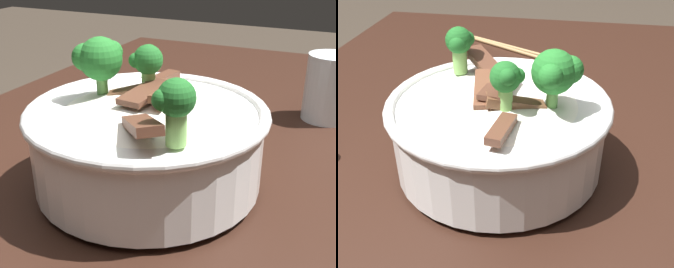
% 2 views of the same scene
% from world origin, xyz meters
% --- Properties ---
extents(dining_table, '(1.29, 0.77, 0.77)m').
position_xyz_m(dining_table, '(0.00, 0.00, 0.64)').
color(dining_table, black).
rests_on(dining_table, ground).
extents(rice_bowl, '(0.25, 0.25, 0.16)m').
position_xyz_m(rice_bowl, '(-0.03, 0.02, 0.83)').
color(rice_bowl, white).
rests_on(rice_bowl, dining_table).
extents(drinking_glass, '(0.07, 0.07, 0.10)m').
position_xyz_m(drinking_glass, '(0.25, -0.14, 0.81)').
color(drinking_glass, white).
rests_on(drinking_glass, dining_table).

